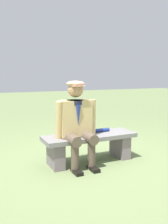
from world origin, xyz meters
TOP-DOWN VIEW (x-y plane):
  - ground_plane at (0.00, 0.00)m, footprint 30.00×30.00m
  - bench at (0.00, 0.00)m, footprint 1.42×0.46m
  - seated_man at (0.24, 0.06)m, footprint 0.63×0.59m
  - rolled_magazine at (-0.24, -0.07)m, footprint 0.28×0.06m

SIDE VIEW (x-z plane):
  - ground_plane at x=0.00m, z-range 0.00..0.00m
  - bench at x=0.00m, z-range 0.07..0.49m
  - rolled_magazine at x=-0.24m, z-range 0.42..0.48m
  - seated_man at x=0.24m, z-range 0.05..1.28m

